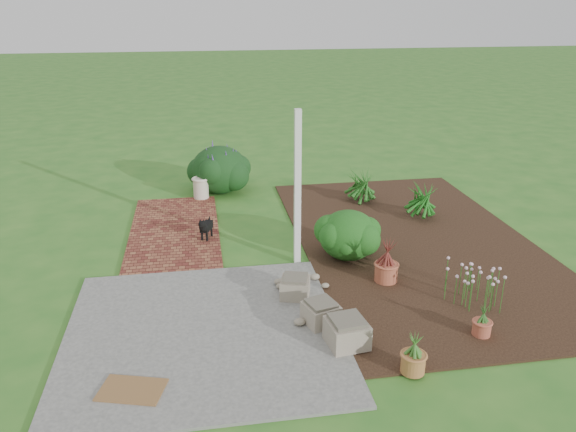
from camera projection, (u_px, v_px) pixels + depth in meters
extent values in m
plane|color=#2B6921|center=(280.00, 266.00, 9.00)|extent=(80.00, 80.00, 0.00)
cube|color=#5A5A58|center=(204.00, 332.00, 7.20)|extent=(3.50, 3.50, 0.04)
cube|color=#5C231D|center=(175.00, 230.00, 10.35)|extent=(1.60, 3.50, 0.04)
cube|color=black|center=(416.00, 243.00, 9.84)|extent=(4.00, 7.00, 0.03)
cube|color=white|center=(297.00, 190.00, 8.69)|extent=(0.10, 0.10, 2.50)
cube|color=#74695A|center=(347.00, 333.00, 6.86)|extent=(0.53, 0.53, 0.31)
cube|color=gray|center=(321.00, 314.00, 7.32)|extent=(0.51, 0.51, 0.27)
cube|color=gray|center=(295.00, 288.00, 7.98)|extent=(0.49, 0.49, 0.27)
cube|color=brown|center=(132.00, 390.00, 6.09)|extent=(0.79, 0.62, 0.02)
cube|color=black|center=(206.00, 226.00, 9.88)|extent=(0.25, 0.34, 0.14)
cylinder|color=black|center=(202.00, 236.00, 9.85)|extent=(0.04, 0.04, 0.15)
cylinder|color=black|center=(207.00, 237.00, 9.83)|extent=(0.04, 0.04, 0.15)
cylinder|color=black|center=(207.00, 231.00, 10.05)|extent=(0.04, 0.04, 0.15)
cylinder|color=black|center=(212.00, 232.00, 10.03)|extent=(0.04, 0.04, 0.15)
sphere|color=black|center=(202.00, 224.00, 9.67)|extent=(0.13, 0.13, 0.13)
cone|color=black|center=(209.00, 218.00, 10.00)|extent=(0.08, 0.11, 0.11)
cylinder|color=beige|center=(201.00, 188.00, 11.90)|extent=(0.38, 0.38, 0.43)
ellipsoid|color=#0E3C0D|center=(348.00, 234.00, 9.13)|extent=(1.27, 1.27, 0.82)
cylinder|color=#A95439|center=(386.00, 272.00, 8.44)|extent=(0.36, 0.36, 0.28)
cylinder|color=#AC513A|center=(482.00, 328.00, 7.09)|extent=(0.26, 0.26, 0.19)
cylinder|color=#A66838|center=(413.00, 363.00, 6.38)|extent=(0.31, 0.31, 0.24)
ellipsoid|color=black|center=(219.00, 168.00, 12.32)|extent=(1.28, 1.28, 1.05)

